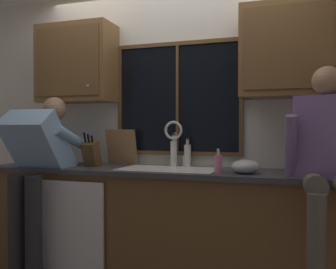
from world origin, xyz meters
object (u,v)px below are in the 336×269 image
at_px(bottle_tall_clear, 188,155).
at_px(cutting_board, 122,147).
at_px(person_standing, 37,164).
at_px(bottle_green_glass, 174,153).
at_px(soap_dispenser, 218,163).
at_px(mixing_bowl, 246,167).
at_px(knife_block, 92,154).
at_px(person_sitting_on_counter, 328,152).

bearing_deg(bottle_tall_clear, cutting_board, -179.51).
bearing_deg(person_standing, bottle_tall_clear, 24.22).
distance_m(bottle_green_glass, bottle_tall_clear, 0.12).
bearing_deg(soap_dispenser, person_standing, -173.46).
bearing_deg(soap_dispenser, mixing_bowl, 10.17).
bearing_deg(mixing_bowl, person_standing, -173.03).
bearing_deg(knife_block, person_sitting_on_counter, -8.61).
bearing_deg(knife_block, bottle_green_glass, 11.46).
relative_size(knife_block, cutting_board, 0.97).
xyz_separation_m(knife_block, bottle_green_glass, (0.73, 0.15, 0.01)).
height_order(person_sitting_on_counter, cutting_board, person_sitting_on_counter).
bearing_deg(soap_dispenser, bottle_tall_clear, 133.58).
xyz_separation_m(person_standing, person_sitting_on_counter, (2.25, 0.03, 0.15)).
distance_m(person_sitting_on_counter, bottle_green_glass, 1.28).
height_order(bottle_green_glass, bottle_tall_clear, bottle_green_glass).
height_order(knife_block, bottle_green_glass, knife_block).
height_order(person_standing, mixing_bowl, person_standing).
bearing_deg(knife_block, cutting_board, 43.82).
relative_size(knife_block, soap_dispenser, 1.72).
bearing_deg(person_standing, soap_dispenser, 6.54).
height_order(person_standing, knife_block, person_standing).
bearing_deg(soap_dispenser, cutting_board, 160.29).
bearing_deg(bottle_green_glass, mixing_bowl, -22.17).
bearing_deg(bottle_green_glass, knife_block, -168.54).
xyz_separation_m(person_sitting_on_counter, knife_block, (-1.92, 0.29, -0.08)).
bearing_deg(mixing_bowl, cutting_board, 165.08).
bearing_deg(soap_dispenser, person_sitting_on_counter, -10.52).
bearing_deg(knife_block, mixing_bowl, -4.83).
bearing_deg(person_standing, mixing_bowl, 6.97).
bearing_deg(bottle_green_glass, soap_dispenser, -33.81).
distance_m(mixing_bowl, soap_dispenser, 0.20).
distance_m(cutting_board, bottle_tall_clear, 0.64).
distance_m(knife_block, mixing_bowl, 1.38).
height_order(cutting_board, bottle_green_glass, cutting_board).
relative_size(person_sitting_on_counter, bottle_green_glass, 4.32).
relative_size(knife_block, bottle_green_glass, 1.10).
distance_m(cutting_board, bottle_green_glass, 0.53).
height_order(person_sitting_on_counter, bottle_tall_clear, person_sitting_on_counter).
relative_size(person_standing, cutting_board, 4.65).
xyz_separation_m(cutting_board, bottle_green_glass, (0.52, -0.05, -0.04)).
xyz_separation_m(person_sitting_on_counter, cutting_board, (-1.72, 0.49, -0.02)).
xyz_separation_m(person_sitting_on_counter, bottle_green_glass, (-1.20, 0.44, -0.06)).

